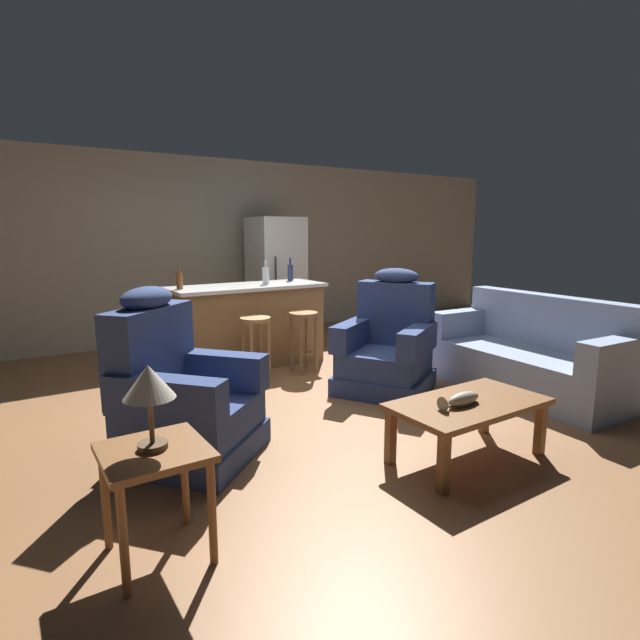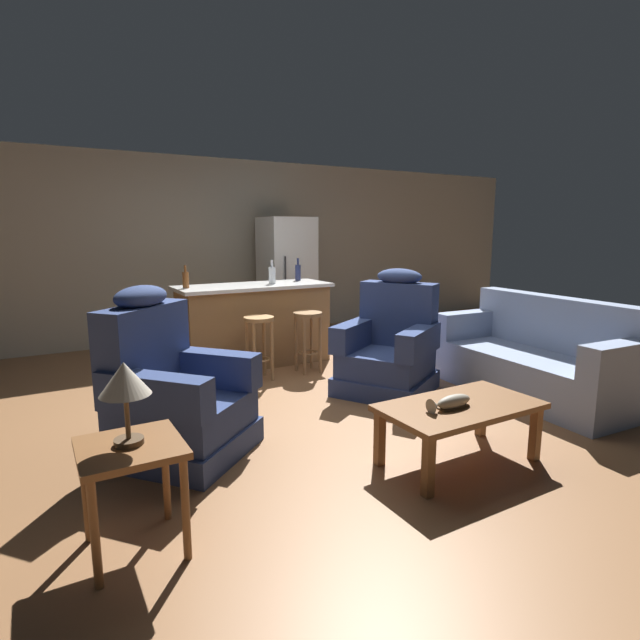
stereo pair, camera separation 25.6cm
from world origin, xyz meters
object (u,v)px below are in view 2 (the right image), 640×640
Objects in this scene: fish_figurine at (450,403)px; end_table at (131,463)px; coffee_table at (460,412)px; table_lamp at (125,383)px; recliner_near_lamp at (173,396)px; bottle_tall_green at (298,272)px; couch at (537,360)px; bar_stool_right at (308,331)px; kitchen_island at (254,324)px; bottle_wine_dark at (186,279)px; bar_stool_left at (259,336)px; bottle_short_amber at (272,275)px; recliner_near_island at (389,349)px; refrigerator at (287,278)px.

fish_figurine is 1.97m from end_table.
coffee_table is at bearing 14.94° from fish_figurine.
table_lamp reaches higher than coffee_table.
bottle_tall_green is (2.12, 2.14, 0.63)m from recliner_near_lamp.
couch reaches higher than bar_stool_right.
kitchen_island is 0.90m from bottle_tall_green.
kitchen_island is at bearing 91.20° from fish_figurine.
bottle_wine_dark is at bearing 69.66° from table_lamp.
recliner_near_lamp is at bearing -108.44° from bottle_wine_dark.
bar_stool_left is 1.00× the size of bar_stool_right.
coffee_table is 1.84m from couch.
kitchen_island is at bearing 169.56° from bottle_short_amber.
end_table is at bearing 177.04° from coffee_table.
bottle_short_amber reaches higher than kitchen_island.
kitchen_island is at bearing 120.94° from bar_stool_right.
table_lamp is 3.31m from bar_stool_right.
table_lamp reaches higher than bar_stool_left.
couch is 7.77× the size of bottle_wine_dark.
couch is 6.93× the size of bottle_tall_green.
recliner_near_lamp and recliner_near_island have the same top height.
recliner_near_lamp is 2.20m from bottle_wine_dark.
kitchen_island is (-0.19, 3.11, 0.11)m from coffee_table.
bar_stool_right is at bearing 0.00° from bar_stool_left.
bottle_short_amber is (-0.45, -0.21, 0.00)m from bottle_tall_green.
recliner_near_lamp reaches higher than bar_stool_left.
couch is 2.37m from bar_stool_right.
bottle_short_amber is 1.00m from bottle_wine_dark.
table_lamp is (-3.81, -0.56, 0.53)m from couch.
bottle_short_amber is at bearing 89.50° from coffee_table.
couch is 3.10m from kitchen_island.
refrigerator is at bearing -72.93° from couch.
bottle_tall_green is at bearing 79.57° from fish_figurine.
recliner_near_lamp is 1.76× the size of bar_stool_left.
refrigerator is 1.10m from bottle_tall_green.
bottle_wine_dark is at bearing 177.42° from kitchen_island.
recliner_near_island is 1.77m from bottle_short_amber.
bottle_short_amber is at bearing 98.62° from recliner_near_lamp.
bar_stool_left reaches higher than fish_figurine.
table_lamp is 1.46× the size of bottle_tall_green.
fish_figurine is at bearing -75.07° from bottle_wine_dark.
recliner_near_lamp is at bearing 66.29° from end_table.
fish_figurine is 0.83× the size of table_lamp.
end_table is (-1.97, 0.14, -0.00)m from fish_figurine.
refrigerator reaches higher than bar_stool_right.
couch is at bearing 8.35° from end_table.
end_table is at bearing -64.21° from recliner_near_lamp.
coffee_table is at bearing -80.72° from bar_stool_left.
table_lamp is 3.64m from bottle_short_amber.
table_lamp is 3.57m from kitchen_island.
coffee_table is 1.62× the size of bar_stool_right.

